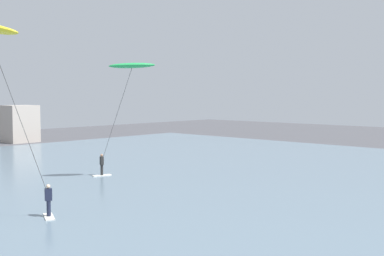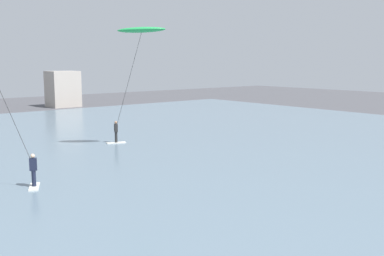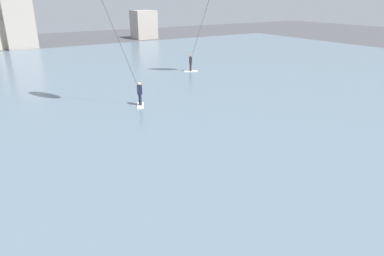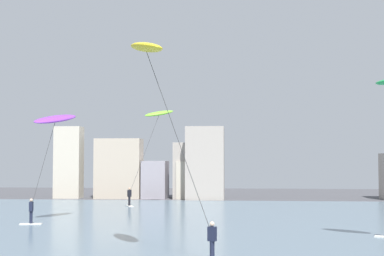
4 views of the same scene
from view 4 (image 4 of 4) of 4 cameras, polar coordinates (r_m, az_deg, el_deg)
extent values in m
cube|color=slate|center=(31.03, 2.00, -11.07)|extent=(84.00, 52.00, 0.10)
cube|color=beige|center=(62.88, -12.37, -3.41)|extent=(2.84, 2.01, 7.77)
cube|color=#B7A893|center=(61.64, -7.41, -4.08)|extent=(4.94, 2.70, 6.45)
cube|color=gray|center=(61.55, -3.74, -5.23)|extent=(2.59, 3.67, 4.03)
cube|color=beige|center=(60.13, -0.26, -5.30)|extent=(2.64, 2.15, 4.00)
cube|color=#A89E93|center=(60.69, -0.03, -4.33)|extent=(3.80, 3.02, 6.00)
cube|color=#A89E93|center=(58.55, 1.34, -3.60)|extent=(3.92, 3.21, 7.59)
cube|color=silver|center=(50.58, -6.36, -7.83)|extent=(0.97, 1.46, 0.06)
cylinder|color=black|center=(50.55, -6.36, -7.36)|extent=(0.20, 0.20, 0.78)
cube|color=black|center=(50.50, -6.35, -6.58)|extent=(0.40, 0.34, 0.60)
sphere|color=tan|center=(50.48, -6.35, -6.12)|extent=(0.20, 0.20, 0.20)
cylinder|color=#333333|center=(51.30, -4.82, -2.59)|extent=(2.34, 2.28, 7.17)
ellipsoid|color=#7AD133|center=(52.39, -3.36, 1.49)|extent=(2.92, 2.13, 1.06)
cylinder|color=#191E33|center=(23.86, 2.05, -12.30)|extent=(0.20, 0.20, 0.78)
cube|color=#191E33|center=(23.76, 2.05, -10.65)|extent=(0.40, 0.34, 0.60)
sphere|color=beige|center=(23.71, 2.04, -9.67)|extent=(0.20, 0.20, 0.20)
cylinder|color=#333333|center=(23.68, -1.36, -1.39)|extent=(2.82, 0.04, 7.77)
ellipsoid|color=yellow|center=(24.33, -4.66, 8.14)|extent=(2.39, 3.23, 1.06)
cube|color=silver|center=(38.25, -15.99, -9.30)|extent=(1.45, 0.62, 0.06)
cylinder|color=#191E33|center=(38.21, -15.98, -8.68)|extent=(0.20, 0.20, 0.78)
cube|color=#191E33|center=(38.14, -15.97, -7.65)|extent=(0.26, 0.37, 0.60)
sphere|color=beige|center=(38.11, -15.96, -7.03)|extent=(0.20, 0.20, 0.20)
cylinder|color=#333333|center=(38.21, -14.80, -3.51)|extent=(1.27, 0.90, 5.63)
ellipsoid|color=purple|center=(38.50, -13.66, 0.90)|extent=(2.78, 3.62, 1.25)
camera|label=1|loc=(13.73, -73.03, 6.35)|focal=44.09mm
camera|label=2|loc=(9.25, -68.98, 9.59)|focal=42.07mm
camera|label=3|loc=(11.04, -69.40, 13.07)|focal=32.01mm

